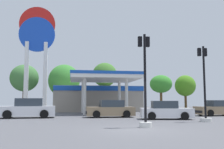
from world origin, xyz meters
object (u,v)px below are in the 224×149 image
car_1 (166,111)px  tree_3 (105,75)px  car_3 (217,109)px  car_0 (28,109)px  traffic_signal_0 (145,90)px  tree_5 (185,86)px  tree_4 (161,84)px  tree_1 (24,78)px  station_pole_sign (37,45)px  tree_2 (64,81)px  traffic_signal_1 (205,93)px  car_2 (110,109)px

car_1 → tree_3: (-2.26, 19.44, 4.72)m
car_1 → car_3: size_ratio=1.00×
car_3 → tree_3: bearing=118.7°
car_0 → car_1: 11.29m
car_1 → traffic_signal_0: 6.52m
tree_5 → tree_4: bearing=-159.8°
tree_4 → car_1: bearing=-109.0°
car_3 → tree_5: size_ratio=0.75×
car_1 → tree_5: size_ratio=0.75×
car_0 → tree_1: bearing=101.2°
car_0 → tree_3: (8.57, 16.24, 4.62)m
station_pole_sign → traffic_signal_0: (7.91, -15.43, -5.57)m
car_1 → traffic_signal_0: traffic_signal_0 is taller
traffic_signal_0 → station_pole_sign: bearing=117.1°
car_0 → tree_5: bearing=37.7°
tree_3 → car_3: bearing=-61.3°
car_0 → car_1: size_ratio=1.12×
station_pole_sign → tree_2: 10.55m
car_3 → tree_1: bearing=141.1°
traffic_signal_0 → tree_5: (14.41, 25.65, 1.79)m
traffic_signal_0 → tree_3: size_ratio=0.71×
car_0 → tree_4: (17.17, 15.21, 3.20)m
station_pole_sign → car_1: station_pole_sign is taller
traffic_signal_1 → tree_3: 22.72m
traffic_signal_1 → car_3: bearing=52.9°
station_pole_sign → tree_4: station_pole_sign is taller
traffic_signal_1 → tree_5: 24.74m
car_3 → traffic_signal_0: 13.31m
car_0 → traffic_signal_1: traffic_signal_1 is taller
station_pole_sign → tree_4: 19.79m
traffic_signal_1 → tree_2: tree_2 is taller
car_0 → tree_5: 27.94m
station_pole_sign → tree_2: (2.81, 9.64, -3.23)m
tree_2 → tree_5: bearing=1.7°
car_0 → car_2: 6.94m
car_0 → tree_1: size_ratio=0.69×
traffic_signal_1 → station_pole_sign: bearing=135.8°
car_2 → car_1: bearing=-37.1°
car_2 → traffic_signal_1: size_ratio=0.79×
car_0 → station_pole_sign: bearing=92.9°
car_0 → car_3: size_ratio=1.12×
car_2 → tree_3: bearing=84.4°
tree_1 → tree_5: bearing=-0.0°
car_1 → tree_3: 20.14m
car_3 → station_pole_sign: bearing=159.9°
traffic_signal_0 → tree_4: 25.81m
car_1 → tree_5: tree_5 is taller
station_pole_sign → tree_3: 13.20m
car_1 → traffic_signal_1: traffic_signal_1 is taller
car_0 → tree_5: tree_5 is taller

